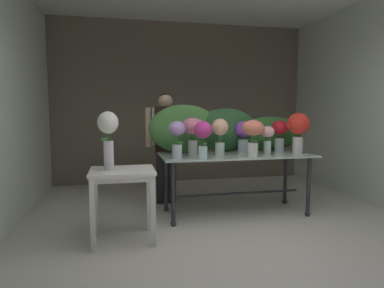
# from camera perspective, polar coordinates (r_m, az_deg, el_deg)

# --- Properties ---
(ground_plane) EXTENTS (8.43, 8.43, 0.00)m
(ground_plane) POSITION_cam_1_polar(r_m,az_deg,el_deg) (4.69, 2.67, -10.87)
(ground_plane) COLOR beige
(wall_back) EXTENTS (4.81, 0.12, 2.94)m
(wall_back) POSITION_cam_1_polar(r_m,az_deg,el_deg) (6.35, -1.76, 6.97)
(wall_back) COLOR #706656
(wall_back) RESTS_ON ground
(wall_left) EXTENTS (0.12, 3.95, 2.94)m
(wall_left) POSITION_cam_1_polar(r_m,az_deg,el_deg) (4.51, -28.47, 6.66)
(wall_left) COLOR silver
(wall_left) RESTS_ON ground
(wall_right) EXTENTS (0.12, 3.95, 2.94)m
(wall_right) POSITION_cam_1_polar(r_m,az_deg,el_deg) (5.61, 27.36, 6.44)
(wall_right) COLOR silver
(wall_right) RESTS_ON ground
(display_table_glass) EXTENTS (1.93, 0.81, 0.79)m
(display_table_glass) POSITION_cam_1_polar(r_m,az_deg,el_deg) (4.34, 7.46, -3.35)
(display_table_glass) COLOR silver
(display_table_glass) RESTS_ON ground
(side_table_white) EXTENTS (0.65, 0.53, 0.75)m
(side_table_white) POSITION_cam_1_polar(r_m,az_deg,el_deg) (3.50, -11.76, -6.12)
(side_table_white) COLOR white
(side_table_white) RESTS_ON ground
(florist) EXTENTS (0.57, 0.24, 1.58)m
(florist) POSITION_cam_1_polar(r_m,az_deg,el_deg) (4.77, -4.49, 1.31)
(florist) COLOR #232328
(florist) RESTS_ON ground
(foliage_backdrop) EXTENTS (2.17, 0.30, 0.63)m
(foliage_backdrop) POSITION_cam_1_polar(r_m,az_deg,el_deg) (4.55, 5.89, 2.26)
(foliage_backdrop) COLOR #477F3D
(foliage_backdrop) RESTS_ON display_table_glass
(vase_rosy_ranunculus) EXTENTS (0.29, 0.27, 0.47)m
(vase_rosy_ranunculus) POSITION_cam_1_polar(r_m,az_deg,el_deg) (4.09, 0.17, 2.37)
(vase_rosy_ranunculus) COLOR silver
(vase_rosy_ranunculus) RESTS_ON display_table_glass
(vase_lilac_dahlias) EXTENTS (0.20, 0.20, 0.43)m
(vase_lilac_dahlias) POSITION_cam_1_polar(r_m,az_deg,el_deg) (3.88, -2.55, 1.30)
(vase_lilac_dahlias) COLOR silver
(vase_lilac_dahlias) RESTS_ON display_table_glass
(vase_coral_roses) EXTENTS (0.29, 0.26, 0.44)m
(vase_coral_roses) POSITION_cam_1_polar(r_m,az_deg,el_deg) (4.07, 10.37, 1.89)
(vase_coral_roses) COLOR silver
(vase_coral_roses) RESTS_ON display_table_glass
(vase_violet_lilies) EXTENTS (0.26, 0.23, 0.42)m
(vase_violet_lilies) POSITION_cam_1_polar(r_m,az_deg,el_deg) (4.45, 8.77, 1.72)
(vase_violet_lilies) COLOR silver
(vase_violet_lilies) RESTS_ON display_table_glass
(vase_scarlet_snapdragons) EXTENTS (0.30, 0.28, 0.53)m
(vase_scarlet_snapdragons) POSITION_cam_1_polar(r_m,az_deg,el_deg) (4.53, 17.62, 2.67)
(vase_scarlet_snapdragons) COLOR silver
(vase_scarlet_snapdragons) RESTS_ON display_table_glass
(vase_magenta_freesia) EXTENTS (0.20, 0.20, 0.44)m
(vase_magenta_freesia) POSITION_cam_1_polar(r_m,az_deg,el_deg) (3.84, 1.89, 1.55)
(vase_magenta_freesia) COLOR silver
(vase_magenta_freesia) RESTS_ON display_table_glass
(vase_blush_anemones) EXTENTS (0.18, 0.17, 0.36)m
(vase_blush_anemones) POSITION_cam_1_polar(r_m,az_deg,el_deg) (4.32, 12.76, 1.17)
(vase_blush_anemones) COLOR silver
(vase_blush_anemones) RESTS_ON display_table_glass
(vase_peach_peonies) EXTENTS (0.20, 0.20, 0.46)m
(vase_peach_peonies) POSITION_cam_1_polar(r_m,az_deg,el_deg) (4.16, 4.78, 1.85)
(vase_peach_peonies) COLOR silver
(vase_peach_peonies) RESTS_ON display_table_glass
(vase_crimson_hydrangea) EXTENTS (0.22, 0.22, 0.42)m
(vase_crimson_hydrangea) POSITION_cam_1_polar(r_m,az_deg,el_deg) (4.67, 14.71, 1.83)
(vase_crimson_hydrangea) COLOR silver
(vase_crimson_hydrangea) RESTS_ON display_table_glass
(vase_white_roses_tall) EXTENTS (0.21, 0.21, 0.59)m
(vase_white_roses_tall) POSITION_cam_1_polar(r_m,az_deg,el_deg) (3.44, -14.11, 1.80)
(vase_white_roses_tall) COLOR silver
(vase_white_roses_tall) RESTS_ON side_table_white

